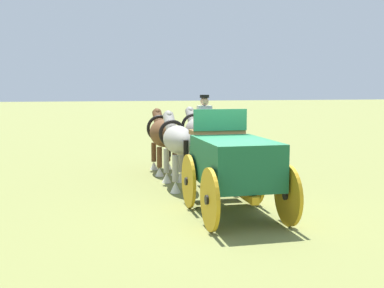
{
  "coord_description": "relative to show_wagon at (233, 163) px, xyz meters",
  "views": [
    {
      "loc": [
        -10.02,
        3.76,
        2.95
      ],
      "look_at": [
        4.35,
        -0.15,
        1.2
      ],
      "focal_mm": 43.55,
      "sensor_mm": 36.0,
      "label": 1
    }
  ],
  "objects": [
    {
      "name": "draft_horse_rear_near",
      "position": [
        3.5,
        0.51,
        0.15
      ],
      "size": [
        3.18,
        0.94,
        2.25
      ],
      "color": "#9E998E",
      "rests_on": "ground"
    },
    {
      "name": "draft_horse_lead_off",
      "position": [
        6.02,
        -0.89,
        0.17
      ],
      "size": [
        3.0,
        1.05,
        2.28
      ],
      "color": "#9E998E",
      "rests_on": "ground"
    },
    {
      "name": "draft_horse_lead_near",
      "position": [
        6.07,
        0.41,
        0.13
      ],
      "size": [
        2.98,
        1.06,
        2.23
      ],
      "color": "brown",
      "rests_on": "ground"
    },
    {
      "name": "show_wagon",
      "position": [
        0.0,
        0.0,
        0.0
      ],
      "size": [
        5.57,
        2.02,
        2.81
      ],
      "color": "#195B38",
      "rests_on": "ground"
    },
    {
      "name": "ground_plane",
      "position": [
        -0.14,
        -0.0,
        -1.23
      ],
      "size": [
        220.0,
        220.0,
        0.0
      ],
      "primitive_type": "plane",
      "color": "olive"
    },
    {
      "name": "draft_horse_rear_off",
      "position": [
        3.45,
        -0.79,
        0.06
      ],
      "size": [
        3.05,
        0.94,
        2.16
      ],
      "color": "brown",
      "rests_on": "ground"
    }
  ]
}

